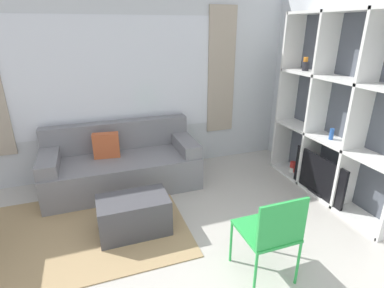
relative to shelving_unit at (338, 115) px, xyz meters
name	(u,v)px	position (x,y,z in m)	size (l,w,h in m)	color
wall_back	(116,83)	(-2.47, 1.62, 0.26)	(6.41, 0.11, 2.70)	silver
wall_right	(346,91)	(0.17, 0.12, 0.26)	(0.07, 4.14, 2.70)	silver
area_rug	(58,236)	(-3.35, 0.22, -1.09)	(2.72, 1.63, 0.01)	tan
shelving_unit	(338,115)	(0.00, 0.00, 0.00)	(0.34, 1.98, 2.29)	#515660
couch_main	(122,165)	(-2.53, 1.13, -0.78)	(2.04, 0.89, 0.85)	gray
ottoman	(134,215)	(-2.55, 0.03, -0.88)	(0.75, 0.44, 0.42)	#47474C
folding_chair	(272,231)	(-1.56, -1.02, -0.58)	(0.44, 0.46, 0.86)	green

